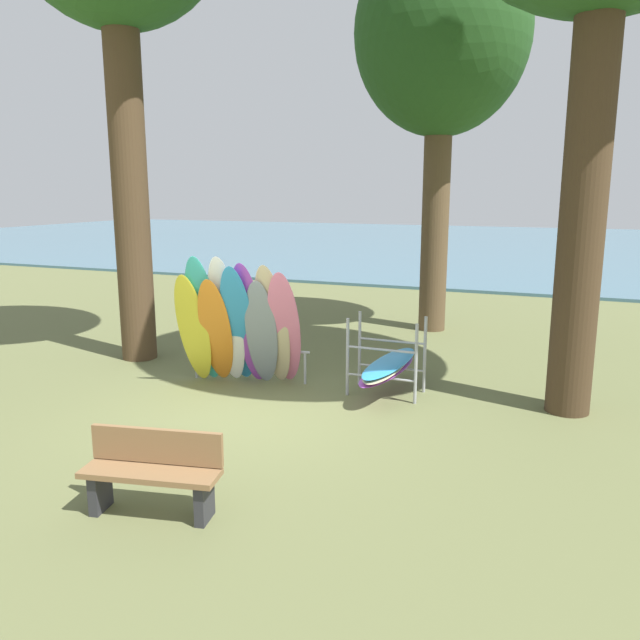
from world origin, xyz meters
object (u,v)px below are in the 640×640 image
at_px(board_storage_rack, 388,365).
at_px(tree_mid_behind, 442,38).
at_px(leaning_board_pile, 238,327).
at_px(park_bench, 153,471).

bearing_deg(board_storage_rack, tree_mid_behind, 94.26).
xyz_separation_m(tree_mid_behind, leaning_board_pile, (-2.01, -5.56, -5.38)).
height_order(leaning_board_pile, park_bench, leaning_board_pile).
bearing_deg(park_bench, board_storage_rack, 76.02).
xyz_separation_m(board_storage_rack, park_bench, (-1.14, -4.56, -0.02)).
distance_m(tree_mid_behind, park_bench, 11.28).
relative_size(leaning_board_pile, park_bench, 1.53).
relative_size(tree_mid_behind, park_bench, 5.98).
height_order(tree_mid_behind, park_bench, tree_mid_behind).
distance_m(tree_mid_behind, board_storage_rack, 7.76).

